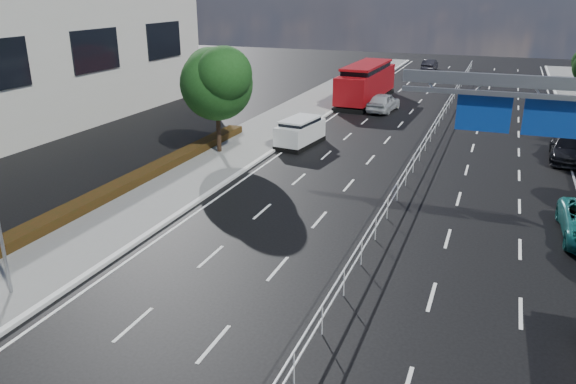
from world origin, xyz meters
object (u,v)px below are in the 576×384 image
(white_minivan, at_px, (300,132))
(near_car_dark, at_px, (430,65))
(overhead_gantry, at_px, (576,112))
(parked_car_dark, at_px, (569,148))
(red_bus, at_px, (366,82))
(near_car_silver, at_px, (384,102))

(white_minivan, relative_size, near_car_dark, 1.03)
(near_car_dark, bearing_deg, white_minivan, 86.97)
(overhead_gantry, height_order, white_minivan, overhead_gantry)
(overhead_gantry, distance_m, parked_car_dark, 15.11)
(white_minivan, bearing_deg, red_bus, 95.66)
(near_car_silver, relative_size, near_car_dark, 1.08)
(near_car_dark, bearing_deg, overhead_gantry, 104.30)
(overhead_gantry, xyz_separation_m, red_bus, (-14.24, 28.02, -3.83))
(overhead_gantry, bearing_deg, near_car_dark, 102.81)
(near_car_dark, bearing_deg, parked_car_dark, 111.21)
(near_car_dark, bearing_deg, near_car_silver, 90.95)
(red_bus, distance_m, parked_car_dark, 21.01)
(overhead_gantry, height_order, near_car_dark, overhead_gantry)
(overhead_gantry, distance_m, near_car_silver, 27.40)
(red_bus, relative_size, parked_car_dark, 2.27)
(red_bus, xyz_separation_m, parked_car_dark, (15.80, -13.80, -1.04))
(white_minivan, distance_m, parked_car_dark, 16.43)
(red_bus, xyz_separation_m, near_car_silver, (2.44, -3.77, -0.99))
(overhead_gantry, distance_m, red_bus, 31.67)
(parked_car_dark, bearing_deg, overhead_gantry, -93.62)
(near_car_silver, bearing_deg, parked_car_dark, 148.81)
(white_minivan, height_order, near_car_dark, white_minivan)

